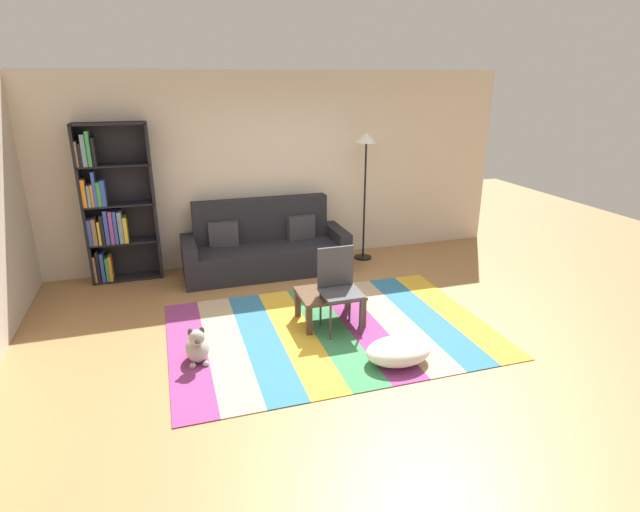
% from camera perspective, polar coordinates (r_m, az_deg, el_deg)
% --- Properties ---
extents(ground_plane, '(14.00, 14.00, 0.00)m').
position_cam_1_polar(ground_plane, '(5.52, 2.30, -8.44)').
color(ground_plane, '#9E7042').
extents(back_wall, '(6.80, 0.10, 2.70)m').
position_cam_1_polar(back_wall, '(7.43, -4.29, 9.86)').
color(back_wall, beige).
rests_on(back_wall, ground_plane).
extents(rug, '(3.40, 2.35, 0.01)m').
position_cam_1_polar(rug, '(5.52, 1.19, -8.40)').
color(rug, '#843370').
rests_on(rug, ground_plane).
extents(couch, '(2.26, 0.80, 1.00)m').
position_cam_1_polar(couch, '(7.10, -6.22, 0.88)').
color(couch, black).
rests_on(couch, ground_plane).
extents(bookshelf, '(0.90, 0.28, 2.07)m').
position_cam_1_polar(bookshelf, '(7.11, -22.57, 4.89)').
color(bookshelf, black).
rests_on(bookshelf, ground_plane).
extents(coffee_table, '(0.69, 0.54, 0.35)m').
position_cam_1_polar(coffee_table, '(5.58, 1.09, -4.68)').
color(coffee_table, '#513826').
rests_on(coffee_table, rug).
extents(pouf, '(0.64, 0.46, 0.23)m').
position_cam_1_polar(pouf, '(4.95, 8.84, -10.60)').
color(pouf, white).
rests_on(pouf, rug).
extents(dog, '(0.22, 0.35, 0.40)m').
position_cam_1_polar(dog, '(5.03, -13.72, -9.96)').
color(dog, '#9E998E').
rests_on(dog, ground_plane).
extents(standing_lamp, '(0.32, 0.32, 1.87)m').
position_cam_1_polar(standing_lamp, '(7.32, 5.22, 11.35)').
color(standing_lamp, black).
rests_on(standing_lamp, ground_plane).
extents(tv_remote, '(0.09, 0.16, 0.02)m').
position_cam_1_polar(tv_remote, '(5.48, 1.01, -4.32)').
color(tv_remote, black).
rests_on(tv_remote, coffee_table).
extents(folding_chair, '(0.40, 0.40, 0.90)m').
position_cam_1_polar(folding_chair, '(5.37, 2.06, -2.98)').
color(folding_chair, '#38383D').
rests_on(folding_chair, ground_plane).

